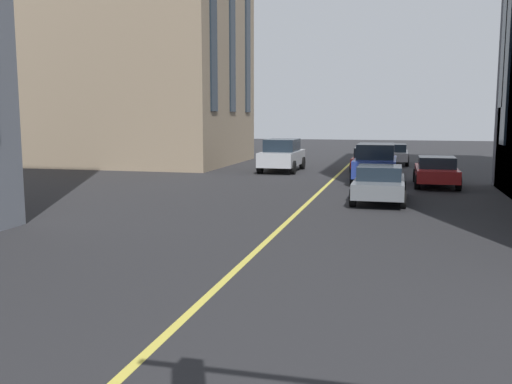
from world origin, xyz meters
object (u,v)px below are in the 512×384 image
at_px(car_silver_far, 282,155).
at_px(car_silver_near, 394,154).
at_px(car_blue_trailing, 376,163).
at_px(car_red_parked_b, 436,171).
at_px(car_grey_mid, 379,183).
at_px(car_red_oncoming, 368,160).

relative_size(car_silver_far, car_silver_near, 1.07).
height_order(car_blue_trailing, car_red_parked_b, car_blue_trailing).
bearing_deg(car_silver_far, car_silver_near, -43.78).
height_order(car_grey_mid, car_silver_near, same).
bearing_deg(car_silver_far, car_grey_mid, -150.79).
distance_m(car_blue_trailing, car_silver_far, 7.00).
height_order(car_blue_trailing, car_grey_mid, car_blue_trailing).
bearing_deg(car_red_oncoming, car_silver_near, -13.88).
bearing_deg(car_blue_trailing, car_grey_mid, -176.25).
height_order(car_blue_trailing, car_silver_far, same).
xyz_separation_m(car_grey_mid, car_silver_far, (10.62, 5.94, 0.27)).
bearing_deg(car_silver_far, car_red_oncoming, -78.43).
xyz_separation_m(car_silver_far, car_silver_near, (6.54, -6.26, -0.27)).
bearing_deg(car_red_oncoming, car_red_parked_b, -150.97).
xyz_separation_m(car_silver_near, car_red_parked_b, (-11.65, -2.03, 0.00)).
distance_m(car_grey_mid, car_silver_far, 12.17).
height_order(car_blue_trailing, car_red_oncoming, car_blue_trailing).
xyz_separation_m(car_blue_trailing, car_silver_far, (4.30, 5.52, 0.00)).
xyz_separation_m(car_grey_mid, car_silver_near, (17.15, -0.33, 0.00)).
xyz_separation_m(car_grey_mid, car_red_parked_b, (5.51, -2.35, 0.00)).
relative_size(car_grey_mid, car_silver_near, 1.00).
height_order(car_silver_near, car_red_parked_b, same).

